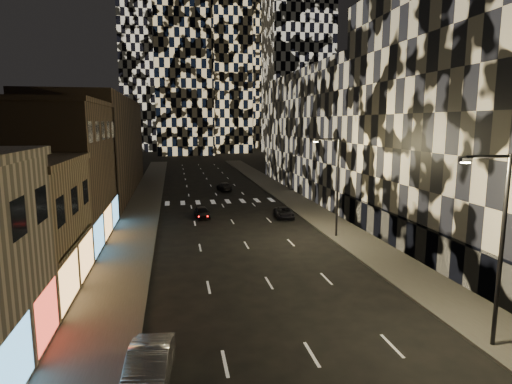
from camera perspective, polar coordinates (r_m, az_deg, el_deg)
name	(u,v)px	position (r m, az deg, el deg)	size (l,w,h in m)	color
sidewalk_left	(144,204)	(57.44, -14.74, -1.51)	(4.00, 120.00, 0.15)	#47443F
sidewalk_right	(292,199)	(59.47, 4.85, -0.88)	(4.00, 120.00, 0.15)	#47443F
curb_left	(160,203)	(57.33, -12.65, -1.45)	(0.20, 120.00, 0.15)	#4C4C47
curb_right	(278,199)	(58.95, 2.89, -0.95)	(0.20, 120.00, 0.15)	#4C4C47
retail_brown	(46,175)	(41.59, -26.24, 2.08)	(10.00, 15.00, 12.00)	#4C3A2B
retail_filler_left	(97,147)	(67.35, -20.41, 5.70)	(10.00, 40.00, 14.00)	#4C3A2B
midrise_right	(498,116)	(40.30, 29.57, 8.77)	(16.00, 25.00, 22.00)	#232326
midrise_base	(405,235)	(36.94, 19.20, -5.39)	(0.60, 25.00, 3.00)	#383838
midrise_filler_right	(343,132)	(68.46, 11.51, 7.82)	(16.00, 40.00, 18.00)	#232326
tower_center_low	(182,5)	(150.99, -9.85, 23.32)	(18.00, 18.00, 95.00)	black
streetlight_near	(498,238)	(22.31, 29.54, -5.35)	(2.55, 0.25, 9.00)	black
streetlight_far	(335,180)	(39.39, 10.51, 1.58)	(2.55, 0.25, 9.00)	black
car_silver_parked	(148,369)	(18.98, -14.15, -21.91)	(1.66, 4.75, 1.56)	gray
car_dark_midlane	(202,212)	(47.96, -7.22, -2.70)	(1.49, 3.71, 1.26)	black
car_dark_oncoming	(224,186)	(66.95, -4.25, 0.75)	(1.77, 4.35, 1.26)	black
car_dark_rightlane	(284,213)	(47.68, 3.76, -2.78)	(1.93, 4.19, 1.17)	black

